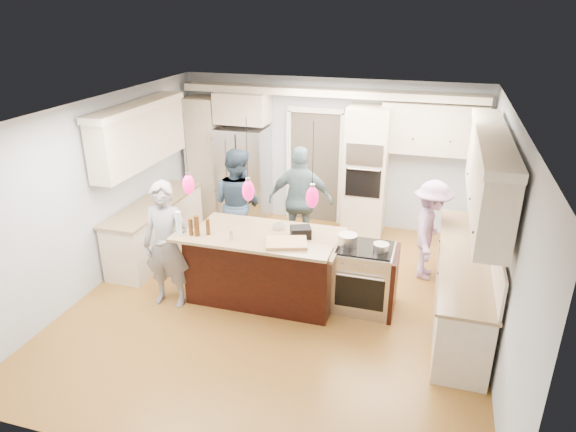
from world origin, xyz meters
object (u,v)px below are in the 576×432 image
Objects in this scene: island_range at (366,278)px; person_far_left at (238,203)px; refrigerator at (244,174)px; kitchen_island at (266,265)px; person_bar_end at (166,245)px.

person_far_left is at bearing 155.30° from island_range.
person_far_left is (0.45, -1.45, 0.01)m from refrigerator.
island_range is at bearing 172.73° from person_far_left.
person_far_left reaches higher than kitchen_island.
island_range is (1.41, 0.08, -0.03)m from kitchen_island.
person_far_left is (0.36, 1.69, 0.02)m from person_bar_end.
refrigerator is at bearing 88.86° from person_bar_end.
island_range is at bearing -42.59° from refrigerator.
refrigerator is 2.91m from kitchen_island.
person_bar_end is (-2.62, -0.65, 0.44)m from island_range.
island_range is (2.71, -2.49, -0.44)m from refrigerator.
person_far_left is (-0.85, 1.12, 0.42)m from kitchen_island.
refrigerator is at bearing 137.41° from island_range.
person_bar_end reaches higher than island_range.
refrigerator is 1.52m from person_far_left.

